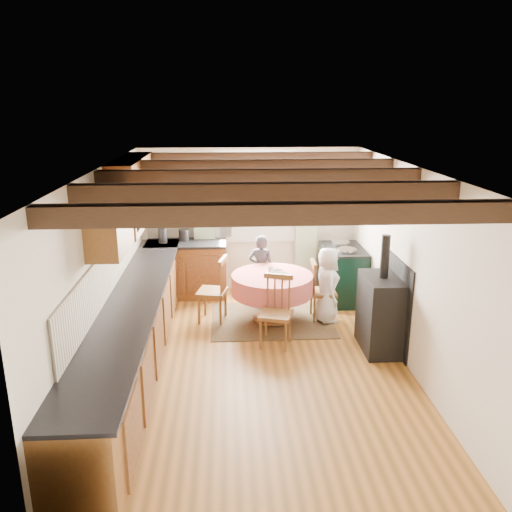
{
  "coord_description": "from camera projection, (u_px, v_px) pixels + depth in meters",
  "views": [
    {
      "loc": [
        -0.38,
        -5.78,
        3.11
      ],
      "look_at": [
        0.0,
        0.8,
        1.15
      ],
      "focal_mm": 36.54,
      "sensor_mm": 36.0,
      "label": 1
    }
  ],
  "objects": [
    {
      "name": "wall_left",
      "position": [
        104.0,
        274.0,
        6.0
      ],
      "size": [
        0.0,
        5.5,
        2.4
      ],
      "primitive_type": "cube",
      "color": "silver",
      "rests_on": "ground"
    },
    {
      "name": "worktop_back",
      "position": [
        186.0,
        243.0,
        8.45
      ],
      "size": [
        1.3,
        0.64,
        0.04
      ],
      "primitive_type": "cube",
      "color": "black",
      "rests_on": "base_cabinet_back"
    },
    {
      "name": "bowl_b",
      "position": [
        277.0,
        272.0,
        7.51
      ],
      "size": [
        0.23,
        0.23,
        0.06
      ],
      "primitive_type": "imported",
      "rotation": [
        0.0,
        0.0,
        0.22
      ],
      "color": "silver",
      "rests_on": "dining_table"
    },
    {
      "name": "chair_right",
      "position": [
        323.0,
        290.0,
        7.66
      ],
      "size": [
        0.41,
        0.39,
        0.9
      ],
      "primitive_type": null,
      "rotation": [
        0.0,
        0.0,
        1.55
      ],
      "color": "brown",
      "rests_on": "floor"
    },
    {
      "name": "splash_left",
      "position": [
        112.0,
        266.0,
        6.29
      ],
      "size": [
        0.02,
        4.5,
        0.55
      ],
      "primitive_type": "cube",
      "color": "beige",
      "rests_on": "wall_left"
    },
    {
      "name": "canister_wide",
      "position": [
        184.0,
        235.0,
        8.52
      ],
      "size": [
        0.17,
        0.17,
        0.19
      ],
      "primitive_type": "cylinder",
      "color": "#262628",
      "rests_on": "worktop_back"
    },
    {
      "name": "base_cabinet_left",
      "position": [
        135.0,
        334.0,
        6.23
      ],
      "size": [
        0.6,
        5.3,
        0.88
      ],
      "primitive_type": "cube",
      "color": "brown",
      "rests_on": "floor"
    },
    {
      "name": "aga_range",
      "position": [
        342.0,
        274.0,
        8.39
      ],
      "size": [
        0.63,
        0.97,
        0.89
      ],
      "primitive_type": null,
      "color": "black",
      "rests_on": "floor"
    },
    {
      "name": "wall_right",
      "position": [
        410.0,
        269.0,
        6.2
      ],
      "size": [
        0.0,
        5.5,
        2.4
      ],
      "primitive_type": "cube",
      "color": "silver",
      "rests_on": "ground"
    },
    {
      "name": "curtain_rod",
      "position": [
        256.0,
        161.0,
        8.36
      ],
      "size": [
        2.0,
        0.03,
        0.03
      ],
      "primitive_type": "cylinder",
      "rotation": [
        0.0,
        1.57,
        0.0
      ],
      "color": "black",
      "rests_on": "wall_back"
    },
    {
      "name": "beam_c",
      "position": [
        260.0,
        177.0,
        5.78
      ],
      "size": [
        3.6,
        0.16,
        0.16
      ],
      "primitive_type": "cube",
      "color": "#352112",
      "rests_on": "ceiling"
    },
    {
      "name": "floor",
      "position": [
        260.0,
        363.0,
        6.44
      ],
      "size": [
        3.6,
        5.5,
        0.0
      ],
      "primitive_type": "cube",
      "color": "#AC6A2B",
      "rests_on": "ground"
    },
    {
      "name": "canister_tall",
      "position": [
        163.0,
        235.0,
        8.38
      ],
      "size": [
        0.14,
        0.14,
        0.24
      ],
      "primitive_type": "cylinder",
      "color": "#262628",
      "rests_on": "worktop_back"
    },
    {
      "name": "curtain_right",
      "position": [
        306.0,
        227.0,
        8.72
      ],
      "size": [
        0.35,
        0.1,
        2.1
      ],
      "primitive_type": "cube",
      "color": "#BEE3A9",
      "rests_on": "wall_back"
    },
    {
      "name": "base_cabinet_back",
      "position": [
        187.0,
        270.0,
        8.6
      ],
      "size": [
        1.3,
        0.6,
        0.88
      ],
      "primitive_type": "cube",
      "color": "brown",
      "rests_on": "floor"
    },
    {
      "name": "wall_cabinet_glass",
      "position": [
        133.0,
        192.0,
        6.95
      ],
      "size": [
        0.34,
        1.8,
        0.9
      ],
      "primitive_type": "cube",
      "color": "brown",
      "rests_on": "wall_left"
    },
    {
      "name": "window_pane",
      "position": [
        255.0,
        197.0,
        8.61
      ],
      "size": [
        1.2,
        0.01,
        1.4
      ],
      "primitive_type": "cube",
      "color": "white",
      "rests_on": "wall_back"
    },
    {
      "name": "cast_iron_stove",
      "position": [
        382.0,
        294.0,
        6.61
      ],
      "size": [
        0.46,
        0.77,
        1.53
      ],
      "primitive_type": null,
      "color": "black",
      "rests_on": "floor"
    },
    {
      "name": "wall_cabinet_solid",
      "position": [
        109.0,
        220.0,
        5.52
      ],
      "size": [
        0.34,
        0.9,
        0.7
      ],
      "primitive_type": "cube",
      "color": "brown",
      "rests_on": "wall_left"
    },
    {
      "name": "beam_a",
      "position": [
        278.0,
        214.0,
        3.87
      ],
      "size": [
        3.6,
        0.16,
        0.16
      ],
      "primitive_type": "cube",
      "color": "#352112",
      "rests_on": "ceiling"
    },
    {
      "name": "wall_back",
      "position": [
        249.0,
        220.0,
        8.73
      ],
      "size": [
        3.6,
        0.0,
        2.4
      ],
      "primitive_type": "cube",
      "color": "silver",
      "rests_on": "ground"
    },
    {
      "name": "beam_e",
      "position": [
        251.0,
        158.0,
        7.7
      ],
      "size": [
        3.6,
        0.16,
        0.16
      ],
      "primitive_type": "cube",
      "color": "#352112",
      "rests_on": "ceiling"
    },
    {
      "name": "beam_d",
      "position": [
        255.0,
        166.0,
        6.74
      ],
      "size": [
        3.6,
        0.16,
        0.16
      ],
      "primitive_type": "cube",
      "color": "#352112",
      "rests_on": "ceiling"
    },
    {
      "name": "chair_near",
      "position": [
        276.0,
        312.0,
        6.79
      ],
      "size": [
        0.51,
        0.53,
        0.95
      ],
      "primitive_type": null,
      "rotation": [
        0.0,
        0.0,
        -0.3
      ],
      "color": "brown",
      "rests_on": "floor"
    },
    {
      "name": "ceiling",
      "position": [
        260.0,
        168.0,
        5.76
      ],
      "size": [
        3.6,
        5.5,
        0.0
      ],
      "primitive_type": "cube",
      "color": "white",
      "rests_on": "ground"
    },
    {
      "name": "child_far",
      "position": [
        261.0,
        270.0,
        8.21
      ],
      "size": [
        0.48,
        0.39,
        1.13
      ],
      "primitive_type": "imported",
      "rotation": [
        0.0,
        0.0,
        2.82
      ],
      "color": "#30323B",
      "rests_on": "floor"
    },
    {
      "name": "cup",
      "position": [
        271.0,
        270.0,
        7.6
      ],
      "size": [
        0.13,
        0.13,
        0.08
      ],
      "primitive_type": "imported",
      "rotation": [
        0.0,
        0.0,
        0.94
      ],
      "color": "silver",
      "rests_on": "dining_table"
    },
    {
      "name": "wall_plate",
      "position": [
        313.0,
        190.0,
        8.62
      ],
      "size": [
        0.3,
        0.02,
        0.3
      ],
      "primitive_type": "cylinder",
      "rotation": [
        1.57,
        0.0,
        0.0
      ],
      "color": "silver",
      "rests_on": "wall_back"
    },
    {
      "name": "bowl_a",
      "position": [
        283.0,
        275.0,
        7.4
      ],
      "size": [
        0.29,
        0.29,
        0.05
      ],
      "primitive_type": "imported",
      "rotation": [
        0.0,
        0.0,
        2.34
      ],
      "color": "silver",
      "rests_on": "dining_table"
    },
    {
      "name": "worktop_left",
      "position": [
        134.0,
        298.0,
        6.1
      ],
      "size": [
        0.64,
        5.3,
        0.04
      ],
      "primitive_type": "cube",
      "color": "black",
      "rests_on": "base_cabinet_left"
    },
    {
      "name": "curtain_left",
      "position": [
        204.0,
        228.0,
        8.62
      ],
      "size": [
        0.35,
        0.1,
        2.1
      ],
      "primitive_type": "cube",
      "color": "#BEE3A9",
      "rests_on": "wall_back"
    },
    {
      "name": "dining_table",
      "position": [
        272.0,
        298.0,
        7.61
      ],
      "size": [
        1.18,
        1.18,
        0.71
      ],
      "primitive_type": null,
      "color": "#C46E7B",
      "rests_on": "floor"
    },
    {
      "name": "child_right",
      "position": [
        327.0,
        285.0,
        7.55
      ],
      "size": [
        0.37,
        0.56,
        1.12
      ],
      "primitive_type": "imported",
      "rotation": [
        0.0,
        0.0,
        1.6
      ],
      "color": "silver",
      "rests_on": "floor"
    },
    {
      "name": "window_frame",
      "position": [
        255.0,
        197.0,
        8.61
      ],
      "size": [
        1.34,
        0.03,
        1.54
      ],
      "primitive_type": "cube",
      "color": "white",
      "rests_on": "wall_back"
    },
    {
      "name": "beam_b",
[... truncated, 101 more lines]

